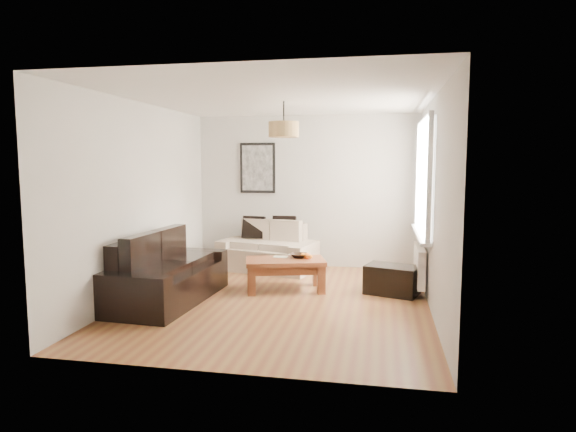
% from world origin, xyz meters
% --- Properties ---
extents(floor, '(4.50, 4.50, 0.00)m').
position_xyz_m(floor, '(0.00, 0.00, 0.00)').
color(floor, brown).
rests_on(floor, ground).
extents(ceiling, '(3.80, 4.50, 0.00)m').
position_xyz_m(ceiling, '(0.00, 0.00, 2.60)').
color(ceiling, white).
rests_on(ceiling, floor).
extents(wall_back, '(3.80, 0.04, 2.60)m').
position_xyz_m(wall_back, '(0.00, 2.25, 1.30)').
color(wall_back, silver).
rests_on(wall_back, floor).
extents(wall_front, '(3.80, 0.04, 2.60)m').
position_xyz_m(wall_front, '(0.00, -2.25, 1.30)').
color(wall_front, silver).
rests_on(wall_front, floor).
extents(wall_left, '(0.04, 4.50, 2.60)m').
position_xyz_m(wall_left, '(-1.90, 0.00, 1.30)').
color(wall_left, silver).
rests_on(wall_left, floor).
extents(wall_right, '(0.04, 4.50, 2.60)m').
position_xyz_m(wall_right, '(1.90, 0.00, 1.30)').
color(wall_right, silver).
rests_on(wall_right, floor).
extents(window_bay, '(0.14, 1.90, 1.60)m').
position_xyz_m(window_bay, '(1.86, 0.80, 1.60)').
color(window_bay, white).
rests_on(window_bay, wall_right).
extents(radiator, '(0.10, 0.90, 0.52)m').
position_xyz_m(radiator, '(1.82, 0.80, 0.38)').
color(radiator, white).
rests_on(radiator, wall_right).
extents(poster, '(0.62, 0.04, 0.87)m').
position_xyz_m(poster, '(-0.85, 2.22, 1.70)').
color(poster, black).
rests_on(poster, wall_back).
extents(pendant_shade, '(0.40, 0.40, 0.20)m').
position_xyz_m(pendant_shade, '(0.00, 0.30, 2.23)').
color(pendant_shade, tan).
rests_on(pendant_shade, ceiling).
extents(loveseat_cream, '(1.71, 1.19, 0.77)m').
position_xyz_m(loveseat_cream, '(-0.57, 1.78, 0.39)').
color(loveseat_cream, '#BAA896').
rests_on(loveseat_cream, floor).
extents(sofa_leather, '(1.04, 1.96, 0.83)m').
position_xyz_m(sofa_leather, '(-1.43, -0.27, 0.41)').
color(sofa_leather, black).
rests_on(sofa_leather, floor).
extents(coffee_table, '(1.21, 0.87, 0.45)m').
position_xyz_m(coffee_table, '(-0.03, 0.53, 0.22)').
color(coffee_table, brown).
rests_on(coffee_table, floor).
extents(ottoman, '(0.80, 0.64, 0.40)m').
position_xyz_m(ottoman, '(1.45, 0.62, 0.20)').
color(ottoman, black).
rests_on(ottoman, floor).
extents(cushion_left, '(0.39, 0.16, 0.38)m').
position_xyz_m(cushion_left, '(-0.86, 1.97, 0.69)').
color(cushion_left, black).
rests_on(cushion_left, loveseat_cream).
extents(cushion_right, '(0.40, 0.13, 0.40)m').
position_xyz_m(cushion_right, '(-0.33, 1.97, 0.69)').
color(cushion_right, black).
rests_on(cushion_right, loveseat_cream).
extents(fruit_bowl, '(0.25, 0.25, 0.06)m').
position_xyz_m(fruit_bowl, '(0.15, 0.67, 0.48)').
color(fruit_bowl, black).
rests_on(fruit_bowl, coffee_table).
extents(orange_a, '(0.09, 0.09, 0.09)m').
position_xyz_m(orange_a, '(0.27, 0.61, 0.49)').
color(orange_a, orange).
rests_on(orange_a, fruit_bowl).
extents(orange_b, '(0.07, 0.07, 0.06)m').
position_xyz_m(orange_b, '(0.32, 0.57, 0.49)').
color(orange_b, orange).
rests_on(orange_b, fruit_bowl).
extents(orange_c, '(0.08, 0.08, 0.07)m').
position_xyz_m(orange_c, '(0.21, 0.66, 0.49)').
color(orange_c, orange).
rests_on(orange_c, fruit_bowl).
extents(papers, '(0.20, 0.14, 0.01)m').
position_xyz_m(papers, '(-0.12, 0.67, 0.45)').
color(papers, beige).
rests_on(papers, coffee_table).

